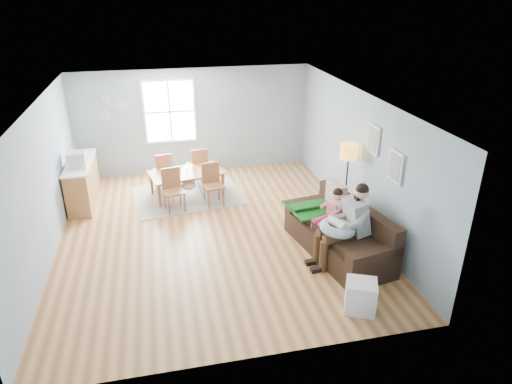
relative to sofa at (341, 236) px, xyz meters
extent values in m
cube|color=#965B35|center=(-2.20, 1.23, -0.38)|extent=(8.40, 9.40, 0.08)
cube|color=white|center=(-2.20, 1.23, 2.66)|extent=(8.40, 9.40, 0.60)
cube|color=gray|center=(-2.20, 5.89, 1.01)|extent=(8.40, 0.08, 3.90)
cube|color=gray|center=(-2.20, -3.43, 1.01)|extent=(8.40, 0.08, 3.90)
cube|color=gray|center=(1.96, 1.23, 1.01)|extent=(0.08, 9.40, 3.90)
cube|color=white|center=(-2.80, 4.70, 1.31)|extent=(1.32, 0.06, 1.62)
cube|color=white|center=(-2.80, 4.67, 1.31)|extent=(1.20, 0.02, 1.50)
cube|color=white|center=(-2.80, 4.66, 1.31)|extent=(1.20, 0.03, 0.04)
cube|color=white|center=(-2.80, 4.66, 1.31)|extent=(0.04, 0.03, 1.50)
cube|color=white|center=(0.77, -0.27, 1.41)|extent=(0.04, 0.44, 0.54)
cube|color=slate|center=(0.74, -0.27, 1.41)|extent=(0.01, 0.36, 0.46)
cube|color=white|center=(0.77, 0.63, 1.61)|extent=(0.04, 0.44, 0.54)
cube|color=slate|center=(0.74, 0.63, 1.61)|extent=(0.01, 0.36, 0.46)
cylinder|color=#92A8AF|center=(-4.30, 4.70, 1.71)|extent=(0.24, 0.02, 0.24)
cylinder|color=#92A8AF|center=(-3.95, 4.70, 1.51)|extent=(0.26, 0.02, 0.26)
cylinder|color=#92A8AF|center=(-4.35, 4.70, 1.31)|extent=(0.28, 0.02, 0.28)
cube|color=black|center=(-0.07, -0.01, -0.10)|extent=(1.44, 2.50, 0.47)
cube|color=black|center=(0.32, 0.06, 0.37)|extent=(0.67, 2.35, 0.48)
cube|color=black|center=(0.14, -1.05, 0.22)|extent=(1.03, 0.41, 0.18)
cube|color=black|center=(-0.27, 1.03, 0.22)|extent=(1.03, 0.41, 0.18)
cube|color=#12511C|center=(-0.24, 0.75, 0.27)|extent=(1.19, 1.07, 0.04)
cube|color=tan|center=(0.12, 0.65, 0.52)|extent=(0.25, 0.56, 0.54)
cube|color=gray|center=(0.10, -0.34, 0.58)|extent=(0.43, 0.52, 0.66)
sphere|color=#DFAE88|center=(0.16, -0.33, 1.02)|extent=(0.24, 0.24, 0.24)
sphere|color=black|center=(0.16, -0.33, 1.06)|extent=(0.23, 0.23, 0.23)
cylinder|color=#332412|center=(-0.29, -0.50, 0.27)|extent=(0.52, 0.22, 0.18)
cylinder|color=#332412|center=(-0.31, -0.25, 0.27)|extent=(0.52, 0.22, 0.18)
cylinder|color=#332412|center=(-0.53, -0.52, -0.05)|extent=(0.14, 0.14, 0.58)
cylinder|color=#332412|center=(-0.55, -0.28, -0.05)|extent=(0.14, 0.14, 0.58)
cube|color=black|center=(-0.62, -0.53, -0.30)|extent=(0.27, 0.13, 0.08)
cube|color=black|center=(-0.64, -0.28, -0.30)|extent=(0.27, 0.13, 0.08)
torus|color=#A6BCD0|center=(-0.25, -0.39, 0.40)|extent=(0.74, 0.72, 0.26)
cylinder|color=white|center=(-0.25, -0.39, 0.49)|extent=(0.26, 0.36, 0.14)
sphere|color=#DFAE88|center=(-0.30, -0.21, 0.51)|extent=(0.12, 0.12, 0.12)
cube|color=silver|center=(-0.06, 0.23, 0.45)|extent=(0.34, 0.36, 0.41)
sphere|color=#DFAE88|center=(-0.03, 0.24, 0.73)|extent=(0.19, 0.19, 0.19)
sphere|color=black|center=(-0.03, 0.24, 0.77)|extent=(0.19, 0.19, 0.19)
cylinder|color=#DE366D|center=(-0.29, 0.07, 0.27)|extent=(0.36, 0.21, 0.10)
cylinder|color=#DE366D|center=(-0.34, 0.22, 0.27)|extent=(0.36, 0.21, 0.10)
cylinder|color=#DE366D|center=(-0.44, 0.02, 0.07)|extent=(0.09, 0.09, 0.34)
cylinder|color=#DE366D|center=(-0.49, 0.17, 0.07)|extent=(0.09, 0.09, 0.34)
cylinder|color=black|center=(0.53, 1.14, -0.32)|extent=(0.30, 0.30, 0.03)
cylinder|color=black|center=(0.53, 1.14, 0.42)|extent=(0.03, 0.03, 1.50)
cylinder|color=#FF9C35|center=(0.53, 1.14, 1.22)|extent=(0.34, 0.34, 0.30)
cube|color=white|center=(-0.34, -1.65, -0.08)|extent=(0.58, 0.55, 0.51)
cube|color=black|center=(-0.53, -1.57, -0.08)|extent=(0.16, 0.33, 0.41)
cube|color=#A09992|center=(-2.57, 3.12, -0.33)|extent=(2.72, 2.21, 0.01)
imported|color=#965331|center=(-2.57, 3.12, -0.04)|extent=(1.84, 1.27, 0.59)
cube|color=brown|center=(-2.91, 2.38, 0.13)|extent=(0.51, 0.51, 0.04)
cube|color=brown|center=(-2.95, 2.57, 0.38)|extent=(0.41, 0.12, 0.47)
cylinder|color=brown|center=(-3.05, 2.17, -0.10)|extent=(0.04, 0.04, 0.46)
cylinder|color=brown|center=(-2.71, 2.24, -0.10)|extent=(0.04, 0.04, 0.46)
cylinder|color=brown|center=(-3.12, 2.51, -0.10)|extent=(0.04, 0.04, 0.46)
cylinder|color=brown|center=(-2.78, 2.58, -0.10)|extent=(0.04, 0.04, 0.46)
cube|color=brown|center=(-2.03, 2.50, 0.12)|extent=(0.50, 0.50, 0.04)
cube|color=brown|center=(-2.06, 2.69, 0.38)|extent=(0.41, 0.11, 0.47)
cylinder|color=brown|center=(-2.17, 2.30, -0.11)|extent=(0.04, 0.04, 0.46)
cylinder|color=brown|center=(-1.83, 2.36, -0.11)|extent=(0.04, 0.04, 0.46)
cylinder|color=brown|center=(-2.23, 2.64, -0.11)|extent=(0.04, 0.04, 0.46)
cylinder|color=brown|center=(-1.89, 2.70, -0.11)|extent=(0.04, 0.04, 0.46)
cube|color=brown|center=(-3.11, 3.75, 0.11)|extent=(0.49, 0.49, 0.04)
cube|color=brown|center=(-3.07, 3.57, 0.35)|extent=(0.39, 0.12, 0.45)
cylinder|color=brown|center=(-2.98, 3.95, -0.12)|extent=(0.04, 0.04, 0.44)
cylinder|color=brown|center=(-3.31, 3.88, -0.12)|extent=(0.04, 0.04, 0.44)
cylinder|color=brown|center=(-2.91, 3.62, -0.12)|extent=(0.04, 0.04, 0.44)
cylinder|color=brown|center=(-3.23, 3.55, -0.12)|extent=(0.04, 0.04, 0.44)
cube|color=brown|center=(-2.22, 3.87, 0.12)|extent=(0.46, 0.46, 0.04)
cube|color=brown|center=(-2.20, 3.69, 0.37)|extent=(0.40, 0.08, 0.46)
cylinder|color=brown|center=(-2.07, 4.06, -0.11)|extent=(0.04, 0.04, 0.45)
cylinder|color=brown|center=(-2.41, 4.03, -0.11)|extent=(0.04, 0.04, 0.45)
cylinder|color=brown|center=(-2.04, 3.72, -0.11)|extent=(0.04, 0.04, 0.45)
cylinder|color=brown|center=(-2.38, 3.69, -0.11)|extent=(0.04, 0.04, 0.45)
cube|color=#965331|center=(-4.90, 3.26, 0.15)|extent=(0.52, 1.75, 0.97)
cube|color=white|center=(-4.90, 3.26, 0.64)|extent=(0.56, 1.79, 0.04)
cube|color=silver|center=(-4.89, 2.93, 0.83)|extent=(0.39, 0.37, 0.34)
cube|color=black|center=(-5.06, 2.91, 0.83)|extent=(0.04, 0.28, 0.24)
cylinder|color=silver|center=(-2.56, 2.90, 0.49)|extent=(0.09, 0.47, 0.04)
ellipsoid|color=white|center=(-2.56, 2.90, 0.02)|extent=(0.34, 0.34, 0.21)
cylinder|color=silver|center=(-2.56, 2.90, 0.25)|extent=(0.01, 0.01, 0.37)
cylinder|color=silver|center=(-2.86, 2.67, 0.09)|extent=(0.32, 0.27, 0.82)
cylinder|color=silver|center=(-2.33, 2.61, 0.09)|extent=(0.26, 0.34, 0.82)
cylinder|color=silver|center=(-2.79, 3.19, 0.09)|extent=(0.26, 0.34, 0.82)
cylinder|color=silver|center=(-2.27, 3.13, 0.09)|extent=(0.32, 0.27, 0.82)
camera|label=1|loc=(-3.12, -6.81, 4.23)|focal=32.00mm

